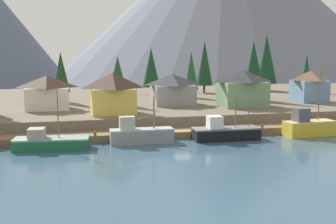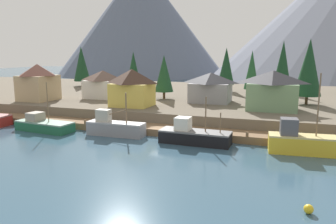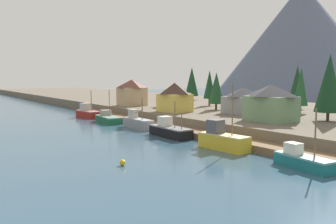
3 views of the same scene
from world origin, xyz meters
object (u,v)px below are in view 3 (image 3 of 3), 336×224
at_px(house_yellow, 175,97).
at_px(fishing_boat_green, 108,119).
at_px(fishing_boat_red, 88,113).
at_px(conifer_mid_right, 209,85).
at_px(fishing_boat_teal, 303,160).
at_px(conifer_far_right, 301,87).
at_px(fishing_boat_yellow, 223,140).
at_px(house_green, 271,102).
at_px(house_tan, 132,92).
at_px(conifer_centre, 216,88).
at_px(conifer_back_right, 297,84).
at_px(conifer_far_left, 192,82).
at_px(house_white, 175,96).
at_px(conifer_back_left, 329,83).
at_px(fishing_boat_black, 170,130).
at_px(fishing_boat_grey, 137,122).
at_px(channel_buoy, 123,163).
at_px(house_grey, 244,100).

bearing_deg(house_yellow, fishing_boat_green, -127.82).
distance_m(fishing_boat_red, conifer_mid_right, 32.61).
xyz_separation_m(fishing_boat_teal, conifer_far_right, (-20.94, 30.59, 7.25)).
bearing_deg(house_yellow, fishing_boat_yellow, -23.00).
bearing_deg(house_green, fishing_boat_yellow, -75.98).
height_order(house_green, house_tan, house_tan).
xyz_separation_m(house_tan, conifer_centre, (22.41, 9.89, 1.51)).
bearing_deg(conifer_far_right, conifer_back_right, 128.14).
bearing_deg(house_green, conifer_far_left, 154.52).
height_order(conifer_centre, conifer_far_right, conifer_far_right).
xyz_separation_m(fishing_boat_teal, house_white, (-49.22, 18.72, 4.50)).
relative_size(house_yellow, conifer_back_left, 0.60).
xyz_separation_m(fishing_boat_black, house_green, (9.00, 15.07, 4.68)).
relative_size(fishing_boat_grey, fishing_boat_yellow, 0.89).
xyz_separation_m(fishing_boat_green, conifer_far_left, (-19.77, 40.27, 7.82)).
bearing_deg(conifer_far_left, conifer_centre, -30.06).
distance_m(conifer_back_left, channel_buoy, 39.94).
xyz_separation_m(house_tan, conifer_far_right, (38.63, 18.67, 2.05)).
relative_size(fishing_boat_red, conifer_back_left, 0.73).
bearing_deg(conifer_far_left, fishing_boat_grey, -51.53).
distance_m(house_tan, conifer_back_left, 50.39).
distance_m(fishing_boat_red, house_green, 46.96).
xyz_separation_m(fishing_boat_green, house_tan, (-11.20, 12.45, 5.20)).
height_order(house_tan, conifer_centre, conifer_centre).
height_order(house_white, house_tan, house_tan).
bearing_deg(house_tan, conifer_mid_right, 52.88).
height_order(fishing_boat_black, house_grey, house_grey).
bearing_deg(channel_buoy, conifer_far_left, 135.06).
bearing_deg(fishing_boat_green, conifer_centre, 69.47).
height_order(fishing_boat_grey, house_white, house_white).
height_order(fishing_boat_red, conifer_back_right, conifer_back_right).
bearing_deg(house_yellow, conifer_back_left, 22.55).
relative_size(conifer_far_right, channel_buoy, 13.81).
height_order(conifer_back_right, conifer_far_right, conifer_back_right).
distance_m(fishing_boat_red, house_white, 22.48).
height_order(house_white, conifer_mid_right, conifer_mid_right).
height_order(fishing_boat_teal, conifer_centre, conifer_centre).
bearing_deg(fishing_boat_teal, conifer_far_right, 132.03).
height_order(fishing_boat_yellow, conifer_centre, conifer_centre).
xyz_separation_m(fishing_boat_grey, conifer_far_right, (15.95, 30.19, 6.96)).
relative_size(conifer_back_left, conifer_centre, 1.32).
bearing_deg(house_grey, conifer_centre, 172.06).
xyz_separation_m(conifer_mid_right, conifer_far_right, (26.04, 2.04, -0.05)).
relative_size(house_white, house_grey, 0.96).
bearing_deg(conifer_back_right, fishing_boat_yellow, -68.84).
xyz_separation_m(house_green, house_grey, (-11.19, 5.45, -0.42)).
relative_size(conifer_mid_right, conifer_far_left, 0.86).
bearing_deg(fishing_boat_teal, fishing_boat_grey, -172.99).
xyz_separation_m(house_tan, conifer_mid_right, (12.59, 16.63, 2.10)).
relative_size(house_green, conifer_mid_right, 0.86).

